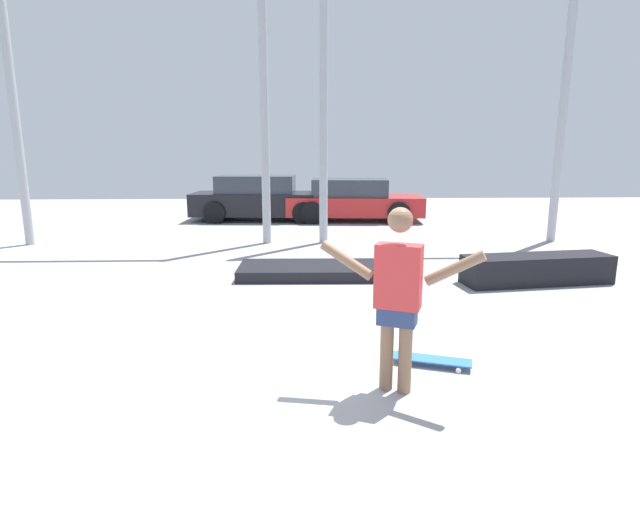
% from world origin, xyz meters
% --- Properties ---
extents(ground_plane, '(36.00, 36.00, 0.00)m').
position_xyz_m(ground_plane, '(0.00, 0.00, 0.00)').
color(ground_plane, '#9E9EA3').
extents(skateboarder, '(1.40, 0.64, 1.71)m').
position_xyz_m(skateboarder, '(1.01, -1.00, 0.95)').
color(skateboarder, '#8C664C').
rests_on(skateboarder, ground_plane).
extents(skateboard, '(0.84, 0.46, 0.08)m').
position_xyz_m(skateboard, '(1.49, -0.48, 0.06)').
color(skateboard, '#2D66B2').
rests_on(skateboard, ground_plane).
extents(grind_box, '(2.57, 0.96, 0.48)m').
position_xyz_m(grind_box, '(4.10, 2.73, 0.24)').
color(grind_box, black).
rests_on(grind_box, ground_plane).
extents(manual_pad, '(2.65, 1.18, 0.20)m').
position_xyz_m(manual_pad, '(0.36, 3.36, 0.10)').
color(manual_pad, black).
rests_on(manual_pad, ground_plane).
extents(canopy_support_left, '(5.83, 0.20, 6.45)m').
position_xyz_m(canopy_support_left, '(-3.49, 6.65, 3.91)').
color(canopy_support_left, '#A5A8AD').
rests_on(canopy_support_left, ground_plane).
extents(canopy_support_right, '(5.83, 0.20, 6.45)m').
position_xyz_m(canopy_support_right, '(3.49, 6.65, 3.91)').
color(canopy_support_right, '#A5A8AD').
rests_on(canopy_support_right, ground_plane).
extents(parked_car_black, '(4.46, 2.02, 1.42)m').
position_xyz_m(parked_car_black, '(-1.15, 10.74, 0.69)').
color(parked_car_black, black).
rests_on(parked_car_black, ground_plane).
extents(parked_car_red, '(4.35, 2.15, 1.32)m').
position_xyz_m(parked_car_red, '(1.79, 10.51, 0.64)').
color(parked_car_red, red).
rests_on(parked_car_red, ground_plane).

